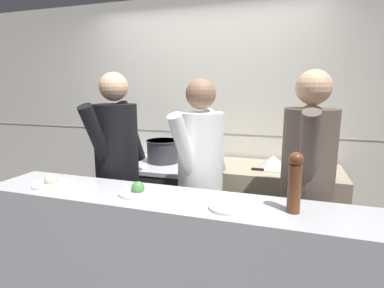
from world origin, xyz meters
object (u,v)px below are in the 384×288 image
plated_dish_main (51,182)px  chefs_knife (267,170)px  oven_range (156,201)px  plated_dish_appetiser (138,191)px  stock_pot (163,151)px  chef_line (307,184)px  mixing_bowl_steel (273,161)px  pepper_mill (295,181)px  chef_head_cook (117,166)px  plated_dish_dessert (229,207)px  chef_sous (200,178)px

plated_dish_main → chefs_knife: bearing=36.7°
oven_range → plated_dish_appetiser: (0.41, -1.16, 0.55)m
stock_pot → chef_line: bearing=-27.0°
plated_dish_appetiser → chef_line: (1.05, 0.50, -0.00)m
plated_dish_appetiser → chefs_knife: bearing=54.0°
plated_dish_appetiser → oven_range: bearing=109.7°
mixing_bowl_steel → pepper_mill: 1.23m
pepper_mill → chef_head_cook: (-1.42, 0.49, -0.16)m
stock_pot → plated_dish_main: (-0.32, -1.24, -0.00)m
stock_pot → plated_dish_appetiser: stock_pot is taller
oven_range → chefs_knife: size_ratio=2.57×
plated_dish_appetiser → plated_dish_dessert: size_ratio=1.05×
chef_head_cook → chef_sous: 0.74m
chefs_knife → plated_dish_dessert: (-0.14, -1.08, 0.06)m
pepper_mill → chefs_knife: bearing=101.6°
oven_range → plated_dish_dessert: 1.67m
plated_dish_main → chef_head_cook: (0.21, 0.53, 0.00)m
chef_head_cook → chef_line: bearing=6.9°
stock_pot → chef_sous: 0.95m
chef_line → stock_pot: bearing=157.3°
stock_pot → mixing_bowl_steel: size_ratio=1.38×
chef_sous → chef_line: chef_line is taller
oven_range → plated_dish_main: 1.33m
chefs_knife → oven_range: bearing=173.7°
chef_line → mixing_bowl_steel: bearing=114.5°
plated_dish_appetiser → chef_line: chef_line is taller
chef_head_cook → chefs_knife: bearing=30.6°
mixing_bowl_steel → plated_dish_appetiser: 1.45m
plated_dish_dessert → chef_head_cook: size_ratio=0.13×
stock_pot → chef_line: 1.57m
oven_range → chef_line: chef_line is taller
stock_pot → chef_sous: size_ratio=0.21×
plated_dish_main → mixing_bowl_steel: bearing=40.4°
plated_dish_appetiser → chef_head_cook: size_ratio=0.14×
chefs_knife → pepper_mill: pepper_mill is taller
stock_pot → pepper_mill: size_ratio=1.04×
plated_dish_dessert → chef_line: size_ratio=0.13×
chefs_knife → plated_dish_appetiser: size_ratio=1.34×
plated_dish_dessert → pepper_mill: bearing=9.0°
oven_range → chef_line: bearing=-24.1°
stock_pot → pepper_mill: (1.30, -1.21, 0.16)m
stock_pot → mixing_bowl_steel: bearing=0.0°
plated_dish_main → chef_sous: bearing=28.9°
oven_range → chef_head_cook: (-0.05, -0.66, 0.55)m
pepper_mill → chef_sous: chef_sous is taller
stock_pot → mixing_bowl_steel: 1.14m
pepper_mill → chef_line: 0.53m
chef_sous → chef_line: bearing=16.6°
plated_dish_appetiser → pepper_mill: pepper_mill is taller
oven_range → chef_sous: size_ratio=0.50×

